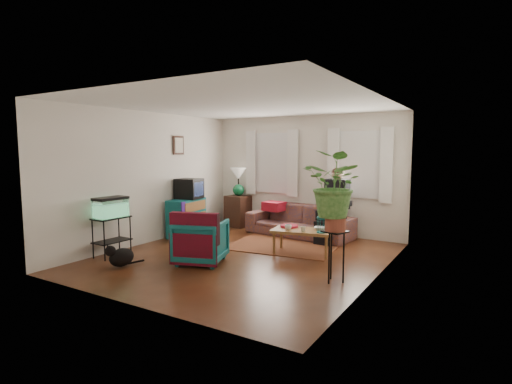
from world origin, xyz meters
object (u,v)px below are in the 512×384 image
Objects in this scene: sofa at (299,216)px; plant_stand at (335,257)px; side_table at (239,211)px; aquarium_stand at (112,237)px; armchair at (201,239)px; coffee_table at (303,242)px; dresser at (187,218)px.

plant_stand is at bearing -49.16° from sofa.
sofa reaches higher than side_table.
aquarium_stand is 1.65m from armchair.
plant_stand is (3.79, 0.70, 0.02)m from aquarium_stand.
armchair is at bearing -174.99° from plant_stand.
aquarium_stand is 0.65× the size of coffee_table.
side_table reaches higher than coffee_table.
armchair reaches higher than coffee_table.
armchair reaches higher than aquarium_stand.
dresser is 1.30× the size of aquarium_stand.
dresser is 2.77m from coffee_table.
plant_stand is at bearing -25.65° from dresser.
aquarium_stand is at bearing -116.75° from sofa.
coffee_table is at bearing -150.17° from armchair.
armchair is at bearing -94.41° from sofa.
side_table is at bearing 69.89° from dresser.
plant_stand is at bearing -38.68° from side_table.
sofa is at bearing -8.60° from side_table.
dresser reaches higher than coffee_table.
side_table is 3.47m from aquarium_stand.
aquarium_stand is at bearing -156.76° from coffee_table.
side_table is at bearing 85.52° from aquarium_stand.
armchair is 2.23m from plant_stand.
armchair is (-0.52, -2.69, -0.06)m from sofa.
sofa is at bearing 58.08° from aquarium_stand.
armchair is (1.56, -1.44, -0.01)m from dresser.
sofa is 3.81m from aquarium_stand.
coffee_table is (2.77, 1.87, -0.12)m from aquarium_stand.
dresser reaches higher than armchair.
sofa is 1.50m from coffee_table.
aquarium_stand reaches higher than coffee_table.
dresser is 2.13m from armchair.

